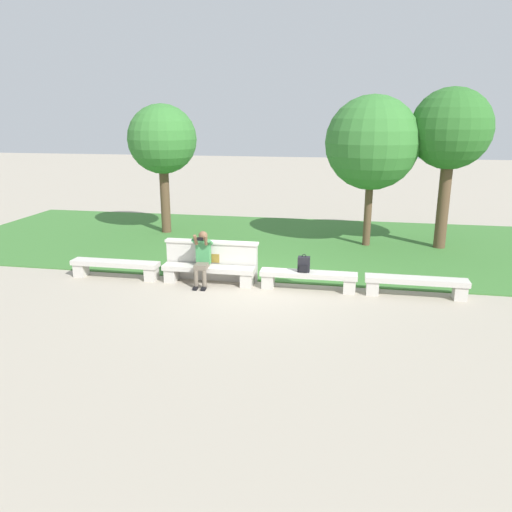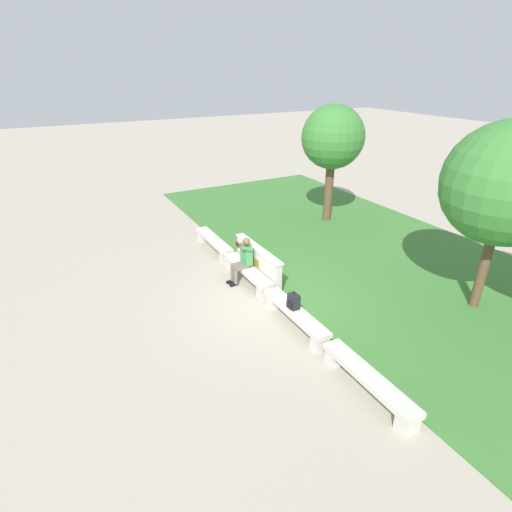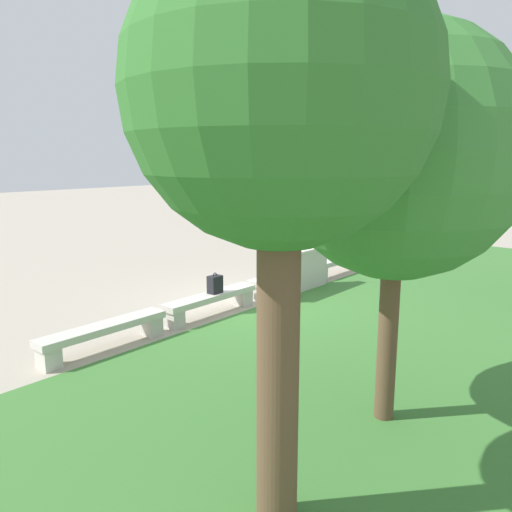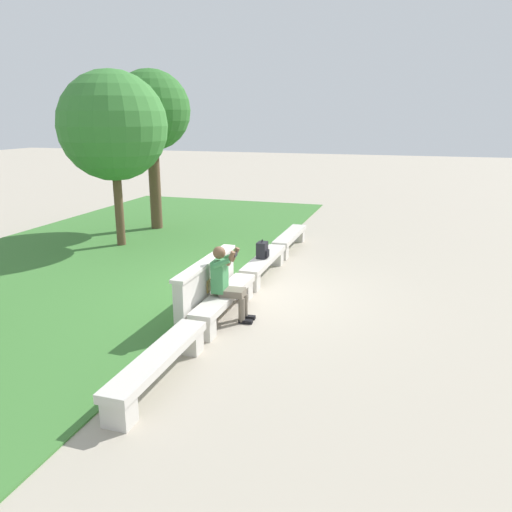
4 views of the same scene
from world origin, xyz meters
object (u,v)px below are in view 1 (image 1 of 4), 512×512
(bench_main, at_px, (115,266))
(backpack, at_px, (304,264))
(person_photographer, at_px, (202,256))
(bench_mid, at_px, (308,278))
(bench_near, at_px, (208,272))
(tree_left_background, at_px, (451,131))
(bench_far, at_px, (416,284))
(tree_right_background, at_px, (162,140))
(tree_behind_wall, at_px, (372,143))

(bench_main, relative_size, backpack, 5.36)
(backpack, bearing_deg, person_photographer, -178.15)
(bench_mid, distance_m, person_photographer, 2.62)
(bench_near, height_order, tree_left_background, tree_left_background)
(bench_mid, relative_size, bench_far, 1.00)
(bench_main, relative_size, bench_near, 1.00)
(person_photographer, bearing_deg, bench_near, 33.53)
(bench_mid, height_order, person_photographer, person_photographer)
(person_photographer, distance_m, tree_right_background, 6.46)
(tree_behind_wall, distance_m, tree_right_background, 6.96)
(bench_far, xyz_separation_m, backpack, (-2.58, 0.00, 0.32))
(person_photographer, xyz_separation_m, tree_behind_wall, (4.04, 4.64, 2.48))
(bench_near, xyz_separation_m, bench_far, (4.92, 0.00, 0.00))
(bench_far, relative_size, backpack, 5.36)
(bench_mid, xyz_separation_m, tree_behind_wall, (1.46, 4.57, 2.90))
(bench_main, relative_size, tree_right_background, 0.52)
(tree_right_background, bearing_deg, backpack, -43.77)
(bench_main, distance_m, bench_near, 2.46)
(tree_behind_wall, bearing_deg, person_photographer, -131.01)
(bench_far, relative_size, tree_right_background, 0.52)
(person_photographer, bearing_deg, tree_behind_wall, 48.99)
(bench_near, height_order, bench_mid, same)
(bench_far, bearing_deg, backpack, 179.95)
(person_photographer, relative_size, tree_left_background, 0.27)
(bench_mid, xyz_separation_m, person_photographer, (-2.58, -0.08, 0.43))
(tree_right_background, bearing_deg, bench_near, -59.60)
(bench_mid, relative_size, tree_left_background, 0.47)
(bench_main, height_order, bench_far, same)
(bench_mid, height_order, tree_behind_wall, tree_behind_wall)
(bench_mid, xyz_separation_m, tree_left_background, (3.71, 4.67, 3.28))
(bench_mid, distance_m, backpack, 0.34)
(bench_main, height_order, tree_right_background, tree_right_background)
(bench_mid, bearing_deg, bench_far, 0.00)
(backpack, bearing_deg, bench_mid, -1.02)
(bench_far, bearing_deg, tree_behind_wall, 102.40)
(backpack, height_order, tree_behind_wall, tree_behind_wall)
(person_photographer, bearing_deg, bench_main, 178.10)
(bench_near, bearing_deg, tree_right_background, 120.40)
(bench_mid, distance_m, bench_far, 2.46)
(bench_mid, bearing_deg, person_photographer, -178.28)
(bench_near, relative_size, person_photographer, 1.74)
(bench_main, relative_size, person_photographer, 1.74)
(bench_near, bearing_deg, bench_mid, 0.00)
(bench_near, relative_size, tree_behind_wall, 0.49)
(bench_far, height_order, backpack, backpack)
(bench_main, bearing_deg, person_photographer, -1.90)
(person_photographer, distance_m, backpack, 2.47)
(bench_mid, xyz_separation_m, tree_right_background, (-5.47, 5.13, 2.91))
(bench_main, xyz_separation_m, tree_behind_wall, (6.38, 4.57, 2.90))
(bench_main, relative_size, bench_mid, 1.00)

